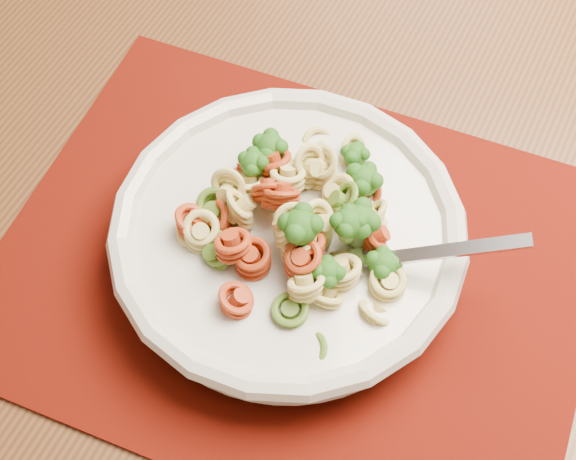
# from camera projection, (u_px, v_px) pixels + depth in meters

# --- Properties ---
(dining_table) EXTENTS (1.46, 1.14, 0.73)m
(dining_table) POSITION_uv_depth(u_px,v_px,m) (251.00, 246.00, 0.79)
(dining_table) COLOR #553617
(dining_table) RESTS_ON ground
(placemat) EXTENTS (0.52, 0.44, 0.00)m
(placemat) POSITION_uv_depth(u_px,v_px,m) (295.00, 267.00, 0.65)
(placemat) COLOR #4E0903
(placemat) RESTS_ON dining_table
(pasta_bowl) EXTENTS (0.28, 0.28, 0.05)m
(pasta_bowl) POSITION_uv_depth(u_px,v_px,m) (288.00, 236.00, 0.63)
(pasta_bowl) COLOR beige
(pasta_bowl) RESTS_ON placemat
(pasta_broccoli_heap) EXTENTS (0.24, 0.24, 0.06)m
(pasta_broccoli_heap) POSITION_uv_depth(u_px,v_px,m) (288.00, 226.00, 0.61)
(pasta_broccoli_heap) COLOR #E1D16F
(pasta_broccoli_heap) RESTS_ON pasta_bowl
(fork) EXTENTS (0.18, 0.05, 0.08)m
(fork) POSITION_uv_depth(u_px,v_px,m) (346.00, 263.00, 0.60)
(fork) COLOR silver
(fork) RESTS_ON pasta_bowl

